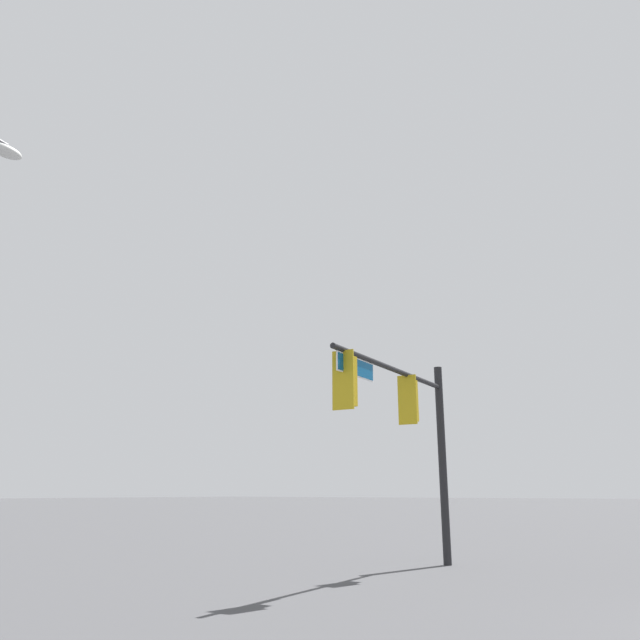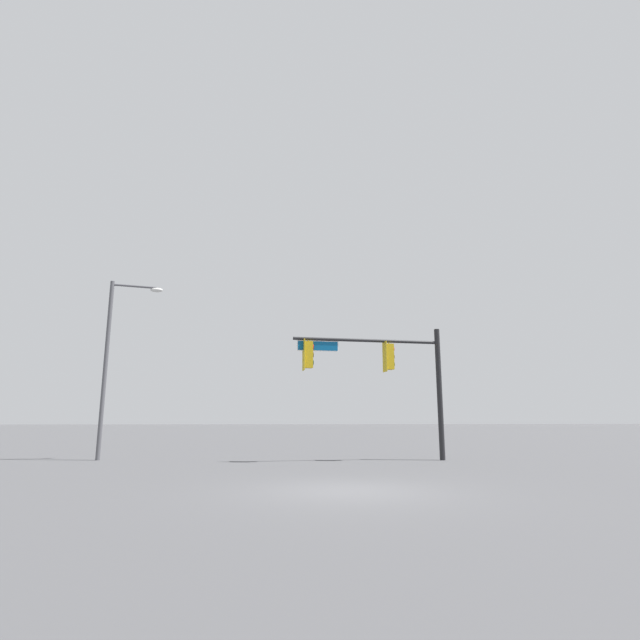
% 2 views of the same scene
% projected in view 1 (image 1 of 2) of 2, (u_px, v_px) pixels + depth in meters
% --- Properties ---
extents(signal_pole_near, '(6.48, 0.84, 5.58)m').
position_uv_depth(signal_pole_near, '(408.00, 418.00, 16.29)').
color(signal_pole_near, black).
rests_on(signal_pole_near, ground_plane).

